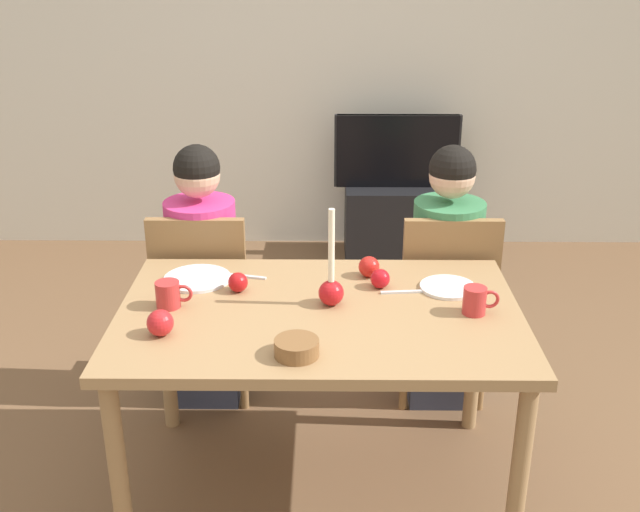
# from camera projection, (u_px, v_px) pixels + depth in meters

# --- Properties ---
(ground_plane) EXTENTS (7.68, 7.68, 0.00)m
(ground_plane) POSITION_uv_depth(u_px,v_px,m) (320.00, 484.00, 2.91)
(ground_plane) COLOR brown
(back_wall) EXTENTS (6.40, 0.10, 2.60)m
(back_wall) POSITION_uv_depth(u_px,v_px,m) (323.00, 48.00, 4.81)
(back_wall) COLOR beige
(back_wall) RESTS_ON ground
(dining_table) EXTENTS (1.40, 0.90, 0.75)m
(dining_table) POSITION_uv_depth(u_px,v_px,m) (319.00, 331.00, 2.65)
(dining_table) COLOR #99754C
(dining_table) RESTS_ON ground
(chair_left) EXTENTS (0.40, 0.40, 0.90)m
(chair_left) POSITION_uv_depth(u_px,v_px,m) (204.00, 296.00, 3.28)
(chair_left) COLOR olive
(chair_left) RESTS_ON ground
(chair_right) EXTENTS (0.40, 0.40, 0.90)m
(chair_right) POSITION_uv_depth(u_px,v_px,m) (445.00, 296.00, 3.27)
(chair_right) COLOR olive
(chair_right) RESTS_ON ground
(person_left_child) EXTENTS (0.30, 0.30, 1.17)m
(person_left_child) POSITION_uv_depth(u_px,v_px,m) (204.00, 280.00, 3.29)
(person_left_child) COLOR #33384C
(person_left_child) RESTS_ON ground
(person_right_child) EXTENTS (0.30, 0.30, 1.17)m
(person_right_child) POSITION_uv_depth(u_px,v_px,m) (445.00, 281.00, 3.28)
(person_right_child) COLOR #33384C
(person_right_child) RESTS_ON ground
(tv_stand) EXTENTS (0.64, 0.40, 0.48)m
(tv_stand) POSITION_uv_depth(u_px,v_px,m) (394.00, 221.00, 4.94)
(tv_stand) COLOR black
(tv_stand) RESTS_ON ground
(tv) EXTENTS (0.79, 0.05, 0.46)m
(tv) POSITION_uv_depth(u_px,v_px,m) (397.00, 151.00, 4.76)
(tv) COLOR black
(tv) RESTS_ON tv_stand
(candle_centerpiece) EXTENTS (0.09, 0.09, 0.36)m
(candle_centerpiece) POSITION_uv_depth(u_px,v_px,m) (331.00, 286.00, 2.64)
(candle_centerpiece) COLOR red
(candle_centerpiece) RESTS_ON dining_table
(plate_left) EXTENTS (0.25, 0.25, 0.01)m
(plate_left) POSITION_uv_depth(u_px,v_px,m) (197.00, 279.00, 2.85)
(plate_left) COLOR silver
(plate_left) RESTS_ON dining_table
(plate_right) EXTENTS (0.21, 0.21, 0.01)m
(plate_right) POSITION_uv_depth(u_px,v_px,m) (448.00, 287.00, 2.78)
(plate_right) COLOR white
(plate_right) RESTS_ON dining_table
(mug_left) EXTENTS (0.13, 0.08, 0.09)m
(mug_left) POSITION_uv_depth(u_px,v_px,m) (169.00, 294.00, 2.63)
(mug_left) COLOR #B72D2D
(mug_left) RESTS_ON dining_table
(mug_right) EXTENTS (0.13, 0.08, 0.10)m
(mug_right) POSITION_uv_depth(u_px,v_px,m) (476.00, 300.00, 2.58)
(mug_right) COLOR #B72D2D
(mug_right) RESTS_ON dining_table
(fork_left) EXTENTS (0.18, 0.06, 0.01)m
(fork_left) POSITION_uv_depth(u_px,v_px,m) (243.00, 276.00, 2.88)
(fork_left) COLOR silver
(fork_left) RESTS_ON dining_table
(fork_right) EXTENTS (0.18, 0.03, 0.01)m
(fork_right) POSITION_uv_depth(u_px,v_px,m) (405.00, 292.00, 2.75)
(fork_right) COLOR silver
(fork_right) RESTS_ON dining_table
(bowl_walnuts) EXTENTS (0.14, 0.14, 0.05)m
(bowl_walnuts) POSITION_uv_depth(u_px,v_px,m) (297.00, 348.00, 2.33)
(bowl_walnuts) COLOR brown
(bowl_walnuts) RESTS_ON dining_table
(apple_near_candle) EXTENTS (0.08, 0.08, 0.08)m
(apple_near_candle) POSITION_uv_depth(u_px,v_px,m) (369.00, 267.00, 2.87)
(apple_near_candle) COLOR red
(apple_near_candle) RESTS_ON dining_table
(apple_by_left_plate) EXTENTS (0.09, 0.09, 0.09)m
(apple_by_left_plate) POSITION_uv_depth(u_px,v_px,m) (160.00, 323.00, 2.44)
(apple_by_left_plate) COLOR red
(apple_by_left_plate) RESTS_ON dining_table
(apple_by_right_mug) EXTENTS (0.07, 0.07, 0.07)m
(apple_by_right_mug) POSITION_uv_depth(u_px,v_px,m) (238.00, 282.00, 2.75)
(apple_by_right_mug) COLOR #B41215
(apple_by_right_mug) RESTS_ON dining_table
(apple_far_edge) EXTENTS (0.07, 0.07, 0.07)m
(apple_far_edge) POSITION_uv_depth(u_px,v_px,m) (380.00, 279.00, 2.78)
(apple_far_edge) COLOR red
(apple_far_edge) RESTS_ON dining_table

